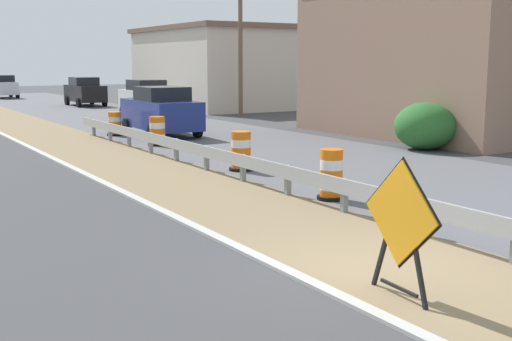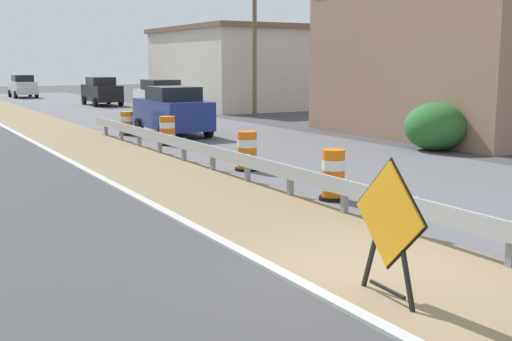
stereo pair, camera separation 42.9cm
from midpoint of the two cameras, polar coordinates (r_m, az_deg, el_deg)
ground_plane at (r=9.83m, az=10.05°, el=-8.63°), size 160.00×160.00×0.00m
median_dirt_strip at (r=10.11m, az=11.88°, el=-8.16°), size 3.25×120.00×0.01m
curb_near_edge at (r=9.06m, az=3.78°, el=-10.06°), size 0.20×120.00×0.11m
warning_sign_diamond at (r=8.52m, az=11.14°, el=-4.31°), size 0.15×1.46×1.86m
traffic_barrel_nearest at (r=14.52m, az=5.77°, el=-0.55°), size 0.63×0.63×1.13m
traffic_barrel_close at (r=18.35m, az=-1.99°, el=1.56°), size 0.69×0.69×1.11m
traffic_barrel_mid at (r=24.19m, az=-9.14°, el=3.31°), size 0.71×0.71×1.06m
traffic_barrel_far at (r=27.84m, az=-12.70°, el=3.92°), size 0.67×0.67×0.98m
car_lead_near_lane at (r=27.46m, az=-8.78°, el=5.17°), size 2.26×4.69×2.03m
car_trailing_near_lane at (r=47.38m, az=-15.02°, el=6.70°), size 2.03×4.35×1.99m
car_lead_far_lane at (r=59.85m, az=-21.47°, el=6.86°), size 1.96×4.05×1.93m
car_mid_far_lane at (r=36.33m, az=-9.81°, el=6.20°), size 2.07×4.26×2.08m
roadside_shop_near at (r=28.58m, az=15.54°, el=9.72°), size 7.55×11.07×6.61m
roadside_shop_far at (r=45.02m, az=-2.94°, el=9.03°), size 9.33×12.35×5.35m
utility_pole_near at (r=24.86m, az=15.48°, el=12.15°), size 0.24×1.80×8.35m
utility_pole_mid at (r=37.10m, az=-1.72°, el=12.17°), size 0.24×1.80×9.23m
bush_roadside at (r=23.43m, az=14.08°, el=3.80°), size 2.14×2.14×1.65m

